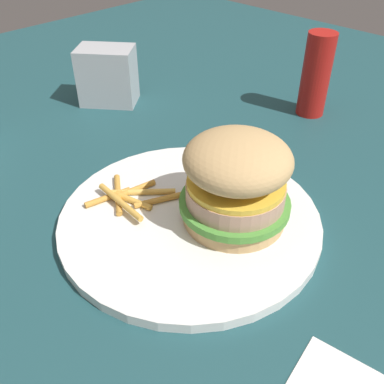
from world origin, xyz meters
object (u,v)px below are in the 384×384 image
(fries_pile, at_px, (131,196))
(napkin_dispenser, at_px, (108,76))
(plate, at_px, (192,217))
(sandwich, at_px, (236,180))
(ketchup_bottle, at_px, (316,75))

(fries_pile, bearing_deg, napkin_dispenser, 57.70)
(plate, height_order, napkin_dispenser, napkin_dispenser)
(sandwich, relative_size, ketchup_bottle, 0.93)
(sandwich, xyz_separation_m, napkin_dispenser, (0.10, 0.36, -0.02))
(fries_pile, relative_size, ketchup_bottle, 0.76)
(plate, distance_m, ketchup_bottle, 0.34)
(plate, bearing_deg, ketchup_bottle, 8.94)
(plate, xyz_separation_m, napkin_dispenser, (0.13, 0.32, 0.04))
(plate, bearing_deg, sandwich, -55.42)
(fries_pile, bearing_deg, sandwich, -61.36)
(ketchup_bottle, bearing_deg, plate, -171.06)
(ketchup_bottle, bearing_deg, napkin_dispenser, 127.12)
(plate, relative_size, ketchup_bottle, 2.25)
(fries_pile, xyz_separation_m, napkin_dispenser, (0.16, 0.25, 0.03))
(sandwich, xyz_separation_m, ketchup_bottle, (0.30, 0.09, 0.00))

